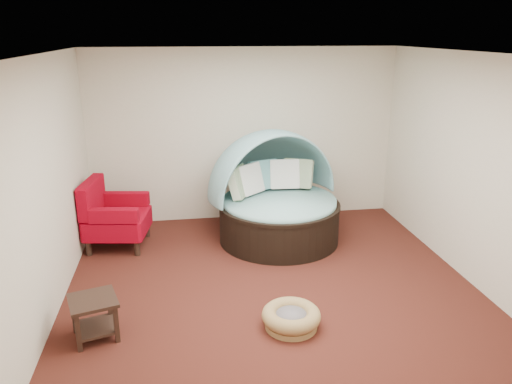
{
  "coord_description": "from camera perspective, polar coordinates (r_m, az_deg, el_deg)",
  "views": [
    {
      "loc": [
        -1.05,
        -5.46,
        3.04
      ],
      "look_at": [
        -0.1,
        0.6,
        1.05
      ],
      "focal_mm": 35.0,
      "sensor_mm": 36.0,
      "label": 1
    }
  ],
  "objects": [
    {
      "name": "pet_basket",
      "position": [
        5.51,
        4.04,
        -14.11
      ],
      "size": [
        0.77,
        0.77,
        0.22
      ],
      "rotation": [
        0.0,
        0.0,
        0.24
      ],
      "color": "olive",
      "rests_on": "floor"
    },
    {
      "name": "canopy_daybed",
      "position": [
        7.45,
        2.28,
        0.25
      ],
      "size": [
        2.32,
        2.29,
        1.66
      ],
      "rotation": [
        0.0,
        0.0,
        0.32
      ],
      "color": "black",
      "rests_on": "floor"
    },
    {
      "name": "wall_front",
      "position": [
        3.54,
        9.59,
        -9.81
      ],
      "size": [
        5.0,
        0.0,
        5.0
      ],
      "primitive_type": "plane",
      "rotation": [
        -1.57,
        0.0,
        0.0
      ],
      "color": "beige",
      "rests_on": "floor"
    },
    {
      "name": "wall_right",
      "position": [
        6.72,
        23.4,
        2.38
      ],
      "size": [
        0.0,
        5.0,
        5.0
      ],
      "primitive_type": "plane",
      "rotation": [
        1.57,
        0.0,
        -1.57
      ],
      "color": "beige",
      "rests_on": "floor"
    },
    {
      "name": "wall_left",
      "position": [
        5.88,
        -22.77,
        0.39
      ],
      "size": [
        0.0,
        5.0,
        5.0
      ],
      "primitive_type": "plane",
      "rotation": [
        1.57,
        0.0,
        1.57
      ],
      "color": "beige",
      "rests_on": "floor"
    },
    {
      "name": "floor",
      "position": [
        6.33,
        1.79,
        -10.67
      ],
      "size": [
        5.0,
        5.0,
        0.0
      ],
      "primitive_type": "plane",
      "color": "#481C14",
      "rests_on": "ground"
    },
    {
      "name": "wall_back",
      "position": [
        8.19,
        -1.36,
        6.46
      ],
      "size": [
        5.0,
        0.0,
        5.0
      ],
      "primitive_type": "plane",
      "rotation": [
        1.57,
        0.0,
        0.0
      ],
      "color": "beige",
      "rests_on": "floor"
    },
    {
      "name": "ceiling",
      "position": [
        5.56,
        2.08,
        15.54
      ],
      "size": [
        5.0,
        5.0,
        0.0
      ],
      "primitive_type": "plane",
      "rotation": [
        3.14,
        0.0,
        0.0
      ],
      "color": "white",
      "rests_on": "wall_back"
    },
    {
      "name": "side_table",
      "position": [
        5.51,
        -18.02,
        -12.96
      ],
      "size": [
        0.57,
        0.57,
        0.44
      ],
      "rotation": [
        0.0,
        0.0,
        0.29
      ],
      "color": "black",
      "rests_on": "floor"
    },
    {
      "name": "red_armchair",
      "position": [
        7.56,
        -16.06,
        -2.66
      ],
      "size": [
        0.98,
        0.98,
        1.01
      ],
      "rotation": [
        0.0,
        0.0,
        -0.15
      ],
      "color": "black",
      "rests_on": "floor"
    }
  ]
}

